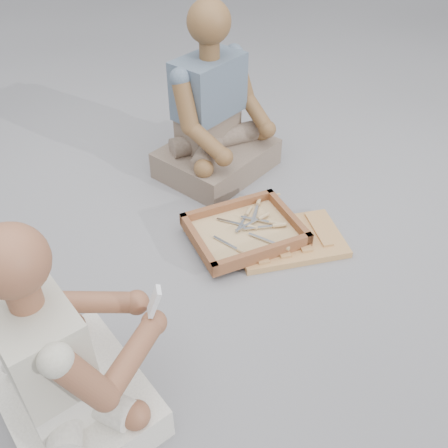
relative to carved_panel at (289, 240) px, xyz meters
name	(u,v)px	position (x,y,z in m)	size (l,w,h in m)	color
ground	(246,301)	(-0.35, -0.28, -0.02)	(60.00, 60.00, 0.00)	gray
carved_panel	(289,240)	(0.00, 0.00, 0.00)	(0.53, 0.36, 0.04)	#A2723E
tool_tray	(245,231)	(-0.20, 0.10, 0.04)	(0.56, 0.46, 0.07)	brown
chisel_0	(247,214)	(-0.14, 0.22, 0.05)	(0.16, 0.17, 0.02)	silver
chisel_1	(247,226)	(-0.18, 0.13, 0.05)	(0.18, 0.16, 0.02)	silver
chisel_2	(258,204)	(-0.05, 0.28, 0.05)	(0.13, 0.20, 0.02)	silver
chisel_3	(260,218)	(-0.09, 0.15, 0.06)	(0.21, 0.08, 0.02)	silver
chisel_4	(272,222)	(-0.05, 0.10, 0.06)	(0.18, 0.15, 0.02)	silver
chisel_5	(279,245)	(-0.09, -0.07, 0.05)	(0.15, 0.18, 0.02)	silver
chisel_6	(240,250)	(-0.28, -0.03, 0.05)	(0.13, 0.20, 0.02)	silver
chisel_7	(258,203)	(-0.05, 0.27, 0.06)	(0.14, 0.19, 0.02)	silver
chisel_8	(275,225)	(-0.05, 0.07, 0.06)	(0.22, 0.06, 0.02)	silver
wood_chip_0	(278,194)	(0.14, 0.39, -0.02)	(0.02, 0.01, 0.00)	#D5B57D
wood_chip_1	(311,257)	(0.06, -0.14, -0.02)	(0.02, 0.01, 0.00)	#D5B57D
wood_chip_2	(196,243)	(-0.44, 0.17, -0.02)	(0.02, 0.01, 0.00)	#D5B57D
wood_chip_3	(206,259)	(-0.43, 0.04, -0.02)	(0.02, 0.01, 0.00)	#D5B57D
wood_chip_4	(240,198)	(-0.08, 0.44, -0.02)	(0.02, 0.01, 0.00)	#D5B57D
wood_chip_5	(217,204)	(-0.22, 0.43, -0.02)	(0.02, 0.01, 0.00)	#D5B57D
wood_chip_6	(218,203)	(-0.22, 0.44, -0.02)	(0.02, 0.01, 0.00)	#D5B57D
wood_chip_7	(214,267)	(-0.41, -0.03, -0.02)	(0.02, 0.01, 0.00)	#D5B57D
wood_chip_8	(282,227)	(0.02, 0.12, -0.02)	(0.02, 0.01, 0.00)	#D5B57D
wood_chip_9	(216,218)	(-0.27, 0.32, -0.02)	(0.02, 0.01, 0.00)	#D5B57D
wood_chip_10	(218,223)	(-0.28, 0.28, -0.02)	(0.02, 0.01, 0.00)	#D5B57D
wood_chip_11	(202,219)	(-0.35, 0.34, -0.02)	(0.02, 0.01, 0.00)	#D5B57D
wood_chip_12	(185,230)	(-0.46, 0.28, -0.02)	(0.02, 0.01, 0.00)	#D5B57D
wood_chip_13	(290,227)	(0.06, 0.11, -0.02)	(0.02, 0.01, 0.00)	#D5B57D
craftsman	(62,363)	(-1.13, -0.56, 0.28)	(0.66, 0.67, 0.88)	silver
companion	(215,121)	(-0.11, 0.77, 0.31)	(0.79, 0.74, 0.99)	#786556
mobile_phone	(154,302)	(-0.80, -0.52, 0.41)	(0.06, 0.06, 0.11)	silver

